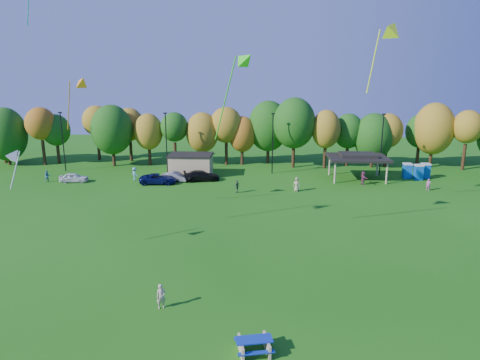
# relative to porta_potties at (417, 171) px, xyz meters

# --- Properties ---
(ground) EXTENTS (160.00, 160.00, 0.00)m
(ground) POSITION_rel_porta_potties_xyz_m (-22.72, -37.87, -1.10)
(ground) COLOR #19600F
(ground) RESTS_ON ground
(tree_line) EXTENTS (93.57, 10.55, 11.15)m
(tree_line) POSITION_rel_porta_potties_xyz_m (-23.75, 7.65, 4.82)
(tree_line) COLOR black
(tree_line) RESTS_ON ground
(lamp_posts) EXTENTS (64.50, 0.25, 9.09)m
(lamp_posts) POSITION_rel_porta_potties_xyz_m (-20.72, 2.13, 3.80)
(lamp_posts) COLOR black
(lamp_posts) RESTS_ON ground
(utility_building) EXTENTS (6.30, 4.30, 3.25)m
(utility_building) POSITION_rel_porta_potties_xyz_m (-32.72, 0.13, 0.54)
(utility_building) COLOR tan
(utility_building) RESTS_ON ground
(pavilion) EXTENTS (8.20, 6.20, 3.77)m
(pavilion) POSITION_rel_porta_potties_xyz_m (-8.72, -0.87, 2.13)
(pavilion) COLOR tan
(pavilion) RESTS_ON ground
(porta_potties) EXTENTS (3.75, 2.09, 2.18)m
(porta_potties) POSITION_rel_porta_potties_xyz_m (0.00, 0.00, 0.00)
(porta_potties) COLOR #0D50AE
(porta_potties) RESTS_ON ground
(picnic_table) EXTENTS (2.28, 2.01, 0.86)m
(picnic_table) POSITION_rel_porta_potties_xyz_m (-22.50, -40.84, -0.60)
(picnic_table) COLOR tan
(picnic_table) RESTS_ON ground
(kite_flyer) EXTENTS (0.71, 0.61, 1.66)m
(kite_flyer) POSITION_rel_porta_potties_xyz_m (-28.56, -36.61, -0.27)
(kite_flyer) COLOR #C7A695
(kite_flyer) RESTS_ON ground
(car_a) EXTENTS (3.99, 1.97, 1.31)m
(car_a) POSITION_rel_porta_potties_xyz_m (-48.39, -4.68, -0.44)
(car_a) COLOR white
(car_a) RESTS_ON ground
(car_b) EXTENTS (4.14, 2.35, 1.29)m
(car_b) POSITION_rel_porta_potties_xyz_m (-34.43, -3.24, -0.45)
(car_b) COLOR gray
(car_b) RESTS_ON ground
(car_c) EXTENTS (5.18, 2.67, 1.40)m
(car_c) POSITION_rel_porta_potties_xyz_m (-36.44, -4.95, -0.40)
(car_c) COLOR #0B1147
(car_c) RESTS_ON ground
(car_d) EXTENTS (5.37, 3.15, 1.46)m
(car_d) POSITION_rel_porta_potties_xyz_m (-30.73, -2.97, -0.37)
(car_d) COLOR black
(car_d) RESTS_ON ground
(far_person_0) EXTENTS (0.67, 0.62, 1.53)m
(far_person_0) POSITION_rel_porta_potties_xyz_m (-0.75, -6.50, -0.33)
(far_person_0) COLOR #C35CA3
(far_person_0) RESTS_ON ground
(far_person_1) EXTENTS (1.01, 0.98, 1.64)m
(far_person_1) POSITION_rel_porta_potties_xyz_m (-52.10, -4.77, -0.28)
(far_person_1) COLOR teal
(far_person_1) RESTS_ON ground
(far_person_2) EXTENTS (1.06, 0.92, 1.84)m
(far_person_2) POSITION_rel_porta_potties_xyz_m (-17.78, -7.79, -0.18)
(far_person_2) COLOR tan
(far_person_2) RESTS_ON ground
(far_person_3) EXTENTS (1.33, 1.32, 1.84)m
(far_person_3) POSITION_rel_porta_potties_xyz_m (-40.25, -3.07, -0.18)
(far_person_3) COLOR #529CB5
(far_person_3) RESTS_ON ground
(far_person_4) EXTENTS (1.02, 1.81, 1.86)m
(far_person_4) POSITION_rel_porta_potties_xyz_m (-8.48, -3.92, -0.17)
(far_person_4) COLOR #85375F
(far_person_4) RESTS_ON ground
(far_person_5) EXTENTS (0.86, 1.07, 1.70)m
(far_person_5) POSITION_rel_porta_potties_xyz_m (-25.37, -8.93, -0.25)
(far_person_5) COLOR #4F7447
(far_person_5) RESTS_ON ground
(kite_1) EXTENTS (2.58, 3.19, 5.58)m
(kite_1) POSITION_rel_porta_potties_xyz_m (-13.03, -28.24, 16.72)
(kite_1) COLOR #D8FF1A
(kite_6) EXTENTS (2.76, 2.79, 5.47)m
(kite_6) POSITION_rel_porta_potties_xyz_m (-39.85, -19.41, 12.79)
(kite_6) COLOR orange
(kite_8) EXTENTS (3.71, 3.32, 7.38)m
(kite_8) POSITION_rel_porta_potties_xyz_m (-23.64, -25.38, 14.68)
(kite_8) COLOR #2ED81C
(kite_11) EXTENTS (1.69, 2.04, 3.44)m
(kite_11) POSITION_rel_porta_potties_xyz_m (-40.78, -30.52, 7.68)
(kite_11) COLOR silver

